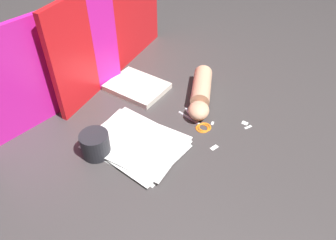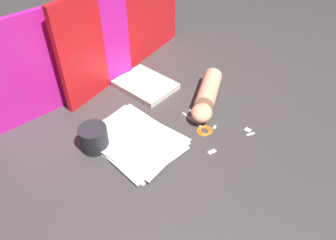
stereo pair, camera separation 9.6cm
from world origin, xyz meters
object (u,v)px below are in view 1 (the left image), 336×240
paper_stack (136,143)px  mug (95,144)px  scissors (199,123)px  hand_forearm (201,93)px  book_closed (137,87)px

paper_stack → mug: size_ratio=3.51×
paper_stack → scissors: (0.20, -0.12, -0.00)m
paper_stack → hand_forearm: hand_forearm is taller
scissors → hand_forearm: (0.12, 0.06, 0.03)m
scissors → mug: mug is taller
book_closed → hand_forearm: size_ratio=0.78×
paper_stack → scissors: bearing=-30.2°
paper_stack → mug: (-0.10, 0.07, 0.03)m
scissors → paper_stack: bearing=149.8°
paper_stack → hand_forearm: size_ratio=1.10×
book_closed → mug: size_ratio=2.48×
hand_forearm → paper_stack: bearing=170.9°
scissors → mug: (-0.30, 0.19, 0.03)m
book_closed → mug: mug is taller
book_closed → hand_forearm: bearing=-71.4°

